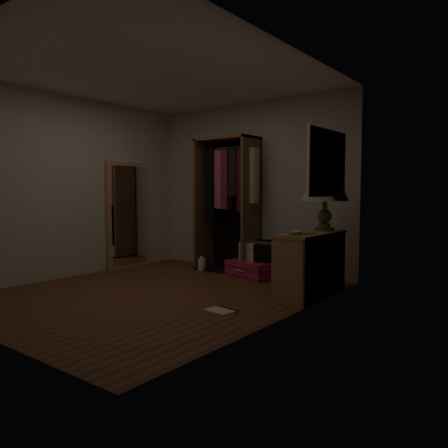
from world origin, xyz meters
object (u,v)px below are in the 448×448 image
(pink_suitcase, at_px, (254,269))
(black_bag, at_px, (266,250))
(console_bookshelf, at_px, (311,262))
(open_wardrobe, at_px, (230,192))
(table_lamp, at_px, (325,188))
(white_jug, at_px, (202,264))
(train_case, at_px, (253,251))
(floor_mirror, at_px, (128,215))

(pink_suitcase, xyz_separation_m, black_bag, (0.19, 0.02, 0.28))
(console_bookshelf, distance_m, black_bag, 1.15)
(open_wardrobe, bearing_deg, table_lamp, -12.82)
(white_jug, bearing_deg, table_lamp, -4.35)
(open_wardrobe, height_order, white_jug, open_wardrobe)
(train_case, bearing_deg, black_bag, 5.75)
(console_bookshelf, height_order, table_lamp, table_lamp)
(open_wardrobe, relative_size, train_case, 4.75)
(white_jug, bearing_deg, console_bookshelf, -13.27)
(pink_suitcase, bearing_deg, console_bookshelf, -11.36)
(table_lamp, bearing_deg, floor_mirror, -173.50)
(floor_mirror, bearing_deg, table_lamp, 6.50)
(console_bookshelf, bearing_deg, open_wardrobe, 157.14)
(open_wardrobe, xyz_separation_m, floor_mirror, (-1.49, -0.77, -0.37))
(floor_mirror, relative_size, train_case, 3.94)
(console_bookshelf, relative_size, floor_mirror, 0.66)
(floor_mirror, xyz_separation_m, pink_suitcase, (2.06, 0.59, -0.74))
(floor_mirror, relative_size, pink_suitcase, 1.98)
(console_bookshelf, xyz_separation_m, pink_suitcase, (-1.18, 0.56, -0.28))
(black_bag, xyz_separation_m, table_lamp, (0.99, -0.24, 0.88))
(table_lamp, bearing_deg, white_jug, 175.65)
(open_wardrobe, bearing_deg, white_jug, -147.44)
(white_jug, bearing_deg, black_bag, 4.09)
(table_lamp, bearing_deg, black_bag, 166.24)
(table_lamp, bearing_deg, console_bookshelf, -90.26)
(pink_suitcase, distance_m, table_lamp, 1.67)
(open_wardrobe, xyz_separation_m, white_jug, (-0.37, -0.24, -1.13))
(open_wardrobe, bearing_deg, train_case, -10.30)
(console_bookshelf, bearing_deg, train_case, 152.84)
(pink_suitcase, bearing_deg, train_case, 149.05)
(open_wardrobe, xyz_separation_m, pink_suitcase, (0.57, -0.18, -1.11))
(console_bookshelf, relative_size, open_wardrobe, 0.55)
(floor_mirror, bearing_deg, white_jug, 25.38)
(pink_suitcase, bearing_deg, white_jug, -162.23)
(table_lamp, relative_size, white_jug, 3.28)
(open_wardrobe, distance_m, floor_mirror, 1.72)
(pink_suitcase, relative_size, table_lamp, 1.20)
(console_bookshelf, height_order, black_bag, console_bookshelf)
(train_case, bearing_deg, open_wardrobe, -170.76)
(table_lamp, height_order, white_jug, table_lamp)
(black_bag, bearing_deg, pink_suitcase, 179.85)
(pink_suitcase, height_order, black_bag, black_bag)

